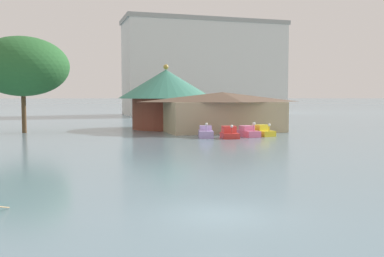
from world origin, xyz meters
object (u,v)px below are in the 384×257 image
object	(u,v)px
pedal_boat_lavender	(206,133)
pedal_boat_yellow	(263,132)
boathouse	(222,111)
background_building_block	(204,68)
pedal_boat_pink	(248,132)
shoreline_tree_tall_left	(23,66)
green_roof_pavilion	(166,94)
pedal_boat_red	(229,133)

from	to	relation	value
pedal_boat_lavender	pedal_boat_yellow	distance (m)	6.56
pedal_boat_lavender	pedal_boat_yellow	world-z (taller)	pedal_boat_lavender
boathouse	background_building_block	bearing A→B (deg)	73.85
pedal_boat_pink	shoreline_tree_tall_left	xyz separation A→B (m)	(-23.83, 12.17, 7.47)
shoreline_tree_tall_left	background_building_block	world-z (taller)	background_building_block
boathouse	background_building_block	world-z (taller)	background_building_block
green_roof_pavilion	pedal_boat_yellow	bearing A→B (deg)	-61.17
pedal_boat_yellow	boathouse	world-z (taller)	boathouse
pedal_boat_red	green_roof_pavilion	bearing A→B (deg)	-158.19
green_roof_pavilion	shoreline_tree_tall_left	xyz separation A→B (m)	(-17.97, -1.77, 3.27)
pedal_boat_lavender	boathouse	xyz separation A→B (m)	(4.61, 7.03, 2.06)
pedal_boat_red	background_building_block	size ratio (longest dim) A/B	0.07
background_building_block	shoreline_tree_tall_left	bearing A→B (deg)	-129.51
pedal_boat_red	shoreline_tree_tall_left	world-z (taller)	shoreline_tree_tall_left
green_roof_pavilion	background_building_block	bearing A→B (deg)	65.39
pedal_boat_red	pedal_boat_pink	size ratio (longest dim) A/B	0.89
shoreline_tree_tall_left	background_building_block	xyz separation A→B (m)	(38.59, 46.79, 3.46)
pedal_boat_yellow	boathouse	xyz separation A→B (m)	(-1.94, 7.46, 2.08)
pedal_boat_pink	background_building_block	bearing A→B (deg)	160.91
pedal_boat_yellow	shoreline_tree_tall_left	size ratio (longest dim) A/B	0.24
pedal_boat_pink	boathouse	xyz separation A→B (m)	(-0.15, 7.49, 2.09)
pedal_boat_lavender	green_roof_pavilion	world-z (taller)	green_roof_pavilion
pedal_boat_yellow	shoreline_tree_tall_left	world-z (taller)	shoreline_tree_tall_left
pedal_boat_pink	pedal_boat_yellow	distance (m)	1.79
pedal_boat_red	boathouse	xyz separation A→B (m)	(2.48, 8.57, 2.07)
pedal_boat_lavender	pedal_boat_red	bearing A→B (deg)	69.42
pedal_boat_lavender	pedal_boat_yellow	bearing A→B (deg)	101.49
pedal_boat_lavender	boathouse	distance (m)	8.65
pedal_boat_red	pedal_boat_pink	xyz separation A→B (m)	(2.63, 1.08, -0.01)
pedal_boat_red	shoreline_tree_tall_left	size ratio (longest dim) A/B	0.24
pedal_boat_yellow	pedal_boat_pink	bearing A→B (deg)	-104.31
shoreline_tree_tall_left	pedal_boat_yellow	bearing A→B (deg)	-25.35
pedal_boat_yellow	boathouse	distance (m)	7.99
pedal_boat_pink	pedal_boat_yellow	xyz separation A→B (m)	(1.79, 0.03, 0.01)
pedal_boat_red	boathouse	world-z (taller)	boathouse
pedal_boat_lavender	pedal_boat_pink	bearing A→B (deg)	99.73
pedal_boat_yellow	boathouse	bearing A→B (deg)	179.34
background_building_block	boathouse	bearing A→B (deg)	-106.15
pedal_boat_yellow	boathouse	size ratio (longest dim) A/B	0.18
pedal_boat_pink	shoreline_tree_tall_left	world-z (taller)	shoreline_tree_tall_left
pedal_boat_yellow	green_roof_pavilion	distance (m)	16.42
green_roof_pavilion	shoreline_tree_tall_left	world-z (taller)	shoreline_tree_tall_left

